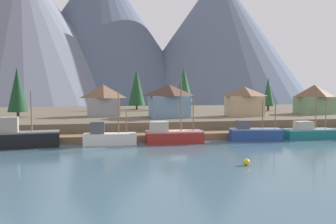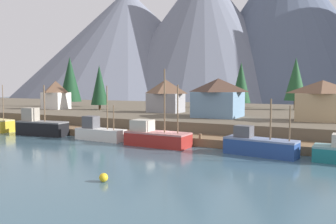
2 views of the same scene
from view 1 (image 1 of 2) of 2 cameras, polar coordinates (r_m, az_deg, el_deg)
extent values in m
cube|color=#3D5B6B|center=(72.51, -2.02, -2.85)|extent=(400.00, 400.00, 1.00)
cube|color=brown|center=(54.85, 1.09, -3.94)|extent=(80.00, 4.00, 1.00)
cylinder|color=brown|center=(52.37, -20.39, -4.21)|extent=(0.36, 0.36, 1.60)
cylinder|color=brown|center=(51.73, -11.58, -4.15)|extent=(0.36, 0.36, 1.60)
cylinder|color=brown|center=(52.33, -2.77, -3.99)|extent=(0.36, 0.36, 1.60)
cylinder|color=brown|center=(54.11, 5.65, -3.74)|extent=(0.36, 0.36, 1.60)
cylinder|color=brown|center=(56.97, 13.38, -3.45)|extent=(0.36, 0.36, 1.60)
cylinder|color=brown|center=(60.76, 20.25, -3.13)|extent=(0.36, 0.36, 1.60)
cube|color=brown|center=(84.15, -3.37, -0.74)|extent=(400.00, 56.00, 2.50)
cone|color=slate|center=(189.13, -22.77, 11.91)|extent=(105.36, 105.36, 71.21)
cone|color=#4C566B|center=(205.67, -10.93, 12.92)|extent=(108.95, 108.95, 81.62)
cone|color=slate|center=(209.43, 8.20, 11.96)|extent=(107.41, 107.41, 75.69)
cube|color=black|center=(50.64, -21.97, -4.31)|extent=(8.38, 3.20, 1.96)
cube|color=slate|center=(50.51, -22.00, -3.10)|extent=(8.38, 3.20, 0.20)
cube|color=gray|center=(50.64, -24.49, -1.90)|extent=(2.24, 1.90, 2.00)
cylinder|color=brown|center=(50.22, -21.44, 0.13)|extent=(0.19, 0.19, 5.47)
cube|color=silver|center=(50.15, -9.47, -4.49)|extent=(7.49, 2.64, 1.40)
cube|color=silver|center=(50.05, -9.48, -3.58)|extent=(7.49, 2.64, 0.20)
cube|color=#4C4C51|center=(49.98, -11.49, -2.52)|extent=(1.99, 1.71, 1.70)
cylinder|color=brown|center=(49.76, -8.11, -0.06)|extent=(0.16, 0.16, 5.93)
cylinder|color=brown|center=(49.89, -6.84, -1.55)|extent=(0.14, 0.14, 3.31)
cube|color=maroon|center=(50.91, 1.04, -4.21)|extent=(8.28, 3.37, 1.58)
cube|color=#AD6C6A|center=(50.79, 1.04, -3.22)|extent=(8.28, 3.37, 0.20)
cube|color=#B2AD9E|center=(50.33, -1.50, -2.36)|extent=(2.58, 2.25, 1.42)
cylinder|color=brown|center=(50.66, 2.16, 1.30)|extent=(0.19, 0.19, 7.81)
cylinder|color=brown|center=(51.11, 4.16, 0.23)|extent=(0.16, 0.16, 5.88)
cube|color=navy|center=(55.02, 14.10, -3.70)|extent=(7.99, 3.48, 1.63)
cube|color=#6C7DA2|center=(54.91, 14.12, -2.75)|extent=(7.99, 3.48, 0.20)
cube|color=#4C4C51|center=(54.29, 12.18, -2.01)|extent=(2.05, 1.64, 1.28)
cylinder|color=brown|center=(55.03, 15.20, -0.39)|extent=(0.18, 0.18, 4.31)
cylinder|color=brown|center=(55.72, 17.13, -0.71)|extent=(0.15, 0.15, 3.67)
cube|color=#196B70|center=(59.69, 22.01, -3.41)|extent=(7.93, 3.14, 1.37)
cube|color=#679496|center=(59.61, 22.03, -2.66)|extent=(7.93, 3.14, 0.20)
cube|color=#B2AD9E|center=(59.06, 21.27, -2.01)|extent=(2.67, 2.01, 1.22)
cylinder|color=brown|center=(59.94, 23.05, 0.66)|extent=(0.18, 0.18, 6.70)
cylinder|color=brown|center=(60.94, 24.41, -0.19)|extent=(0.15, 0.15, 4.89)
cylinder|color=brown|center=(59.38, 22.14, 0.28)|extent=(2.69, 0.23, 0.84)
cube|color=#6689A8|center=(66.49, 0.15, 0.90)|extent=(6.94, 6.90, 4.07)
pyramid|color=#422D23|center=(66.41, 0.15, 3.59)|extent=(7.29, 7.25, 2.18)
cube|color=gray|center=(70.07, -10.49, 0.80)|extent=(6.26, 4.42, 3.60)
pyramid|color=brown|center=(69.98, -10.52, 3.35)|extent=(6.57, 4.64, 2.65)
cube|color=#6B8E66|center=(81.99, 22.77, 1.02)|extent=(6.85, 5.58, 3.70)
pyramid|color=brown|center=(81.91, 22.83, 3.23)|extent=(7.19, 5.85, 2.62)
cube|color=tan|center=(71.22, 12.36, 0.96)|extent=(6.85, 4.38, 3.96)
pyramid|color=brown|center=(71.14, 12.40, 3.31)|extent=(7.19, 4.60, 1.87)
cylinder|color=#4C3823|center=(71.76, -23.31, -0.39)|extent=(0.50, 0.50, 1.08)
cone|color=#14381E|center=(71.60, -23.41, 3.39)|extent=(3.70, 3.70, 8.38)
cylinder|color=#4C3823|center=(91.80, 2.61, 1.04)|extent=(0.50, 0.50, 1.99)
cone|color=#1E4C28|center=(91.70, 2.62, 4.48)|extent=(4.58, 4.58, 9.04)
cylinder|color=#4C3823|center=(91.54, -5.14, 0.75)|extent=(0.50, 0.50, 1.12)
cone|color=#194223|center=(91.42, -5.16, 4.07)|extent=(4.48, 4.48, 9.50)
cylinder|color=#4C3823|center=(94.12, 16.02, 0.83)|extent=(0.50, 0.50, 1.54)
cone|color=#14381E|center=(94.01, 16.06, 3.33)|extent=(2.74, 2.74, 6.70)
cylinder|color=#4C3823|center=(88.52, 16.05, 0.54)|extent=(0.50, 0.50, 1.22)
cone|color=#1E4C28|center=(88.40, 16.10, 2.94)|extent=(2.91, 2.91, 6.17)
sphere|color=gold|center=(37.19, 12.70, -7.97)|extent=(0.70, 0.70, 0.70)
camera|label=2|loc=(33.75, 57.15, 1.33)|focal=36.44mm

